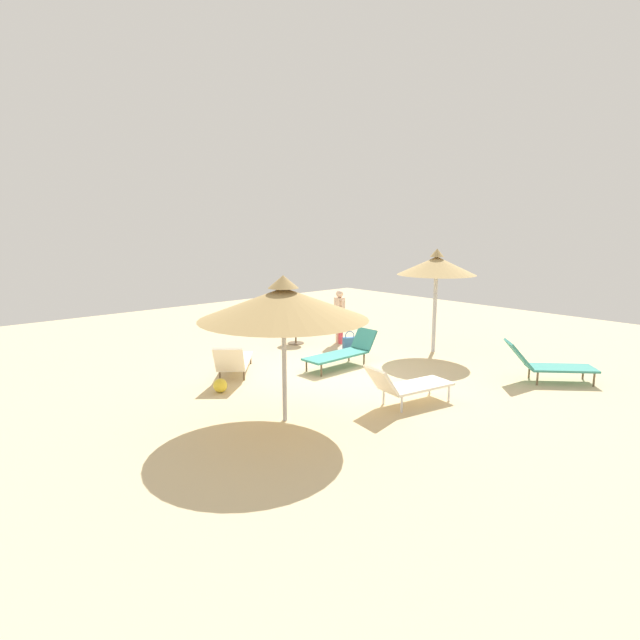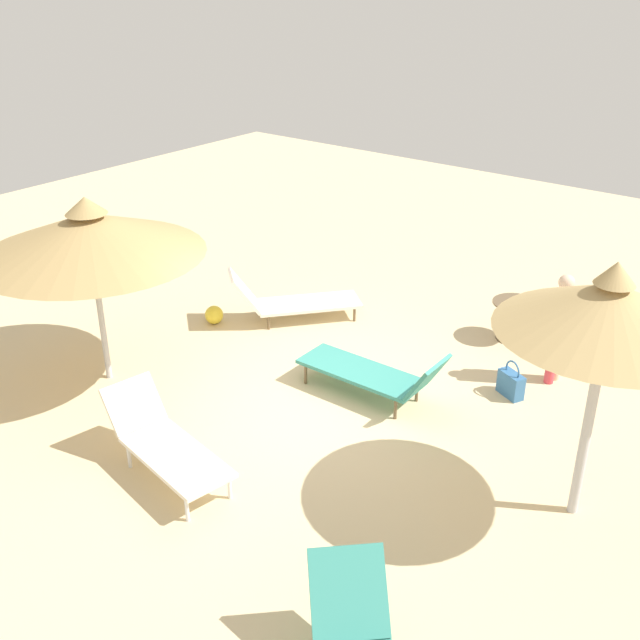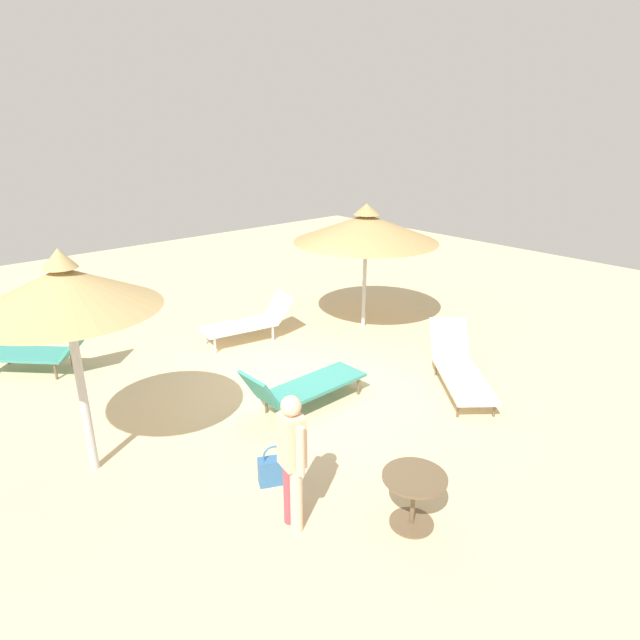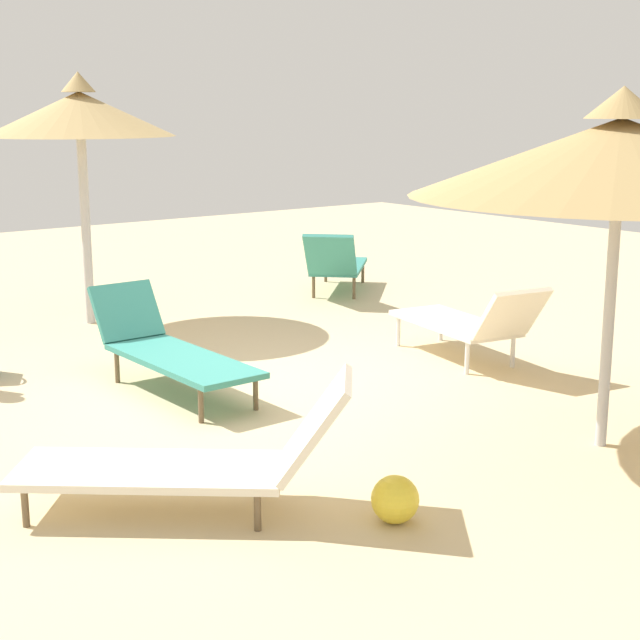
% 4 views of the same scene
% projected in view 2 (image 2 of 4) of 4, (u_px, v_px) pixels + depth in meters
% --- Properties ---
extents(ground, '(24.00, 24.00, 0.10)m').
position_uv_depth(ground, '(316.00, 406.00, 9.77)').
color(ground, beige).
extents(parasol_umbrella_back, '(2.09, 2.09, 2.81)m').
position_uv_depth(parasol_umbrella_back, '(610.00, 308.00, 6.82)').
color(parasol_umbrella_back, '#B2B2B7').
rests_on(parasol_umbrella_back, ground).
extents(parasol_umbrella_center, '(2.92, 2.92, 2.58)m').
position_uv_depth(parasol_umbrella_center, '(89.00, 234.00, 9.43)').
color(parasol_umbrella_center, '#B2B2B7').
rests_on(parasol_umbrella_center, ground).
extents(lounge_chair_near_right, '(1.88, 0.95, 0.85)m').
position_uv_depth(lounge_chair_near_right, '(164.00, 442.00, 8.26)').
color(lounge_chair_near_right, silver).
rests_on(lounge_chair_near_right, ground).
extents(lounge_chair_far_right, '(2.02, 0.65, 0.83)m').
position_uv_depth(lounge_chair_far_right, '(376.00, 373.00, 9.70)').
color(lounge_chair_far_right, teal).
rests_on(lounge_chair_far_right, ground).
extents(lounge_chair_near_left, '(1.82, 1.99, 0.87)m').
position_uv_depth(lounge_chair_near_left, '(290.00, 300.00, 11.84)').
color(lounge_chair_near_left, silver).
rests_on(lounge_chair_near_left, ground).
extents(person_standing_edge, '(0.26, 0.44, 1.57)m').
position_uv_depth(person_standing_edge, '(560.00, 323.00, 9.88)').
color(person_standing_edge, '#D83F4C').
rests_on(person_standing_edge, ground).
extents(handbag, '(0.41, 0.32, 0.52)m').
position_uv_depth(handbag, '(511.00, 383.00, 9.83)').
color(handbag, '#336699').
rests_on(handbag, ground).
extents(side_table_round, '(0.69, 0.69, 0.61)m').
position_uv_depth(side_table_round, '(514.00, 314.00, 11.20)').
color(side_table_round, brown).
rests_on(side_table_round, ground).
extents(beach_ball, '(0.29, 0.29, 0.29)m').
position_uv_depth(beach_ball, '(214.00, 315.00, 11.81)').
color(beach_ball, yellow).
rests_on(beach_ball, ground).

